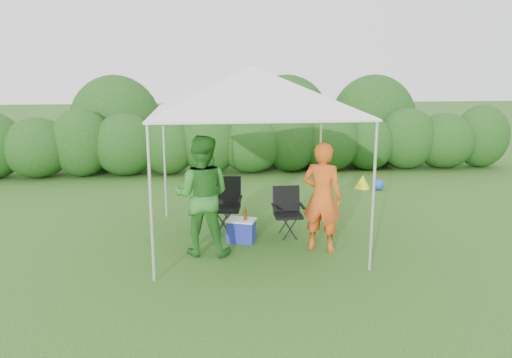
{
  "coord_description": "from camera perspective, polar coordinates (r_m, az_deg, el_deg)",
  "views": [
    {
      "loc": [
        -0.88,
        -7.38,
        2.78
      ],
      "look_at": [
        0.05,
        0.4,
        1.05
      ],
      "focal_mm": 35.0,
      "sensor_mm": 36.0,
      "label": 1
    }
  ],
  "objects": [
    {
      "name": "man",
      "position": [
        7.74,
        7.56,
        -2.05
      ],
      "size": [
        0.74,
        0.66,
        1.71
      ],
      "primitive_type": "imported",
      "rotation": [
        0.0,
        0.0,
        2.62
      ],
      "color": "#E9561A",
      "rests_on": "ground"
    },
    {
      "name": "cooler",
      "position": [
        8.24,
        -1.68,
        -5.86
      ],
      "size": [
        0.54,
        0.46,
        0.38
      ],
      "rotation": [
        0.0,
        0.0,
        -0.35
      ],
      "color": "#242EA8",
      "rests_on": "ground"
    },
    {
      "name": "chair_right",
      "position": [
        8.49,
        3.6,
        -3.35
      ],
      "size": [
        0.52,
        0.47,
        0.83
      ],
      "rotation": [
        0.0,
        0.0,
        -0.0
      ],
      "color": "black",
      "rests_on": "ground"
    },
    {
      "name": "chair_left",
      "position": [
        8.72,
        -3.54,
        -2.51
      ],
      "size": [
        0.65,
        0.6,
        0.94
      ],
      "rotation": [
        0.0,
        0.0,
        -0.16
      ],
      "color": "black",
      "rests_on": "ground"
    },
    {
      "name": "woman",
      "position": [
        7.56,
        -6.22,
        -1.89
      ],
      "size": [
        1.01,
        0.86,
        1.83
      ],
      "primitive_type": "imported",
      "rotation": [
        0.0,
        0.0,
        2.93
      ],
      "color": "#2E7927",
      "rests_on": "ground"
    },
    {
      "name": "hedge",
      "position": [
        13.56,
        -2.58,
        4.15
      ],
      "size": [
        16.02,
        1.53,
        1.8
      ],
      "color": "#224F18",
      "rests_on": "ground"
    },
    {
      "name": "bottle",
      "position": [
        8.12,
        -1.25,
        -3.9
      ],
      "size": [
        0.06,
        0.06,
        0.23
      ],
      "primitive_type": "cylinder",
      "color": "#592D0C",
      "rests_on": "cooler"
    },
    {
      "name": "canopy",
      "position": [
        7.93,
        -0.43,
        10.16
      ],
      "size": [
        3.1,
        3.1,
        2.83
      ],
      "color": "silver",
      "rests_on": "ground"
    },
    {
      "name": "lawn_toy",
      "position": [
        12.1,
        12.54,
        -0.41
      ],
      "size": [
        0.63,
        0.53,
        0.32
      ],
      "color": "yellow",
      "rests_on": "ground"
    },
    {
      "name": "ground",
      "position": [
        7.93,
        0.01,
        -8.06
      ],
      "size": [
        70.0,
        70.0,
        0.0
      ],
      "primitive_type": "plane",
      "color": "#34631F"
    }
  ]
}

